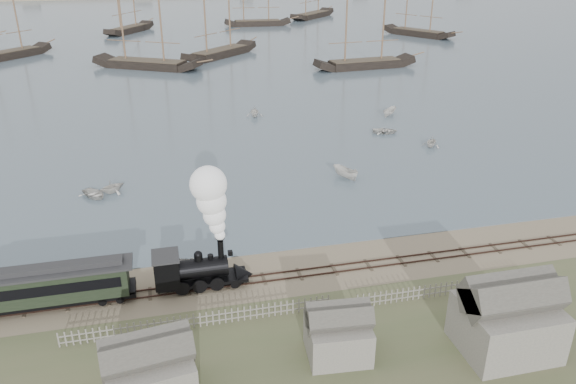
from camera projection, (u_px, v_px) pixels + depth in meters
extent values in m
plane|color=gray|center=(271.00, 265.00, 47.39)|extent=(600.00, 600.00, 0.00)
cube|color=#4D616E|center=(172.00, 17.00, 198.04)|extent=(600.00, 336.00, 0.06)
cube|color=#39251F|center=(277.00, 280.00, 45.14)|extent=(120.00, 0.08, 0.12)
cube|color=#39251F|center=(274.00, 273.00, 46.02)|extent=(120.00, 0.08, 0.12)
cube|color=#3E3328|center=(276.00, 277.00, 45.61)|extent=(120.00, 1.80, 0.06)
cube|color=black|center=(203.00, 279.00, 44.08)|extent=(7.01, 2.06, 0.26)
cylinder|color=black|center=(196.00, 269.00, 43.57)|extent=(4.33, 1.55, 1.55)
cube|color=black|center=(167.00, 270.00, 43.00)|extent=(1.85, 2.27, 2.37)
cube|color=#2C2C2F|center=(165.00, 256.00, 42.49)|extent=(2.06, 2.47, 0.12)
cylinder|color=black|center=(221.00, 250.00, 43.41)|extent=(0.45, 0.45, 1.65)
sphere|color=black|center=(198.00, 255.00, 43.11)|extent=(0.66, 0.66, 0.66)
cone|color=black|center=(244.00, 275.00, 44.82)|extent=(1.44, 2.06, 2.06)
cube|color=black|center=(230.00, 253.00, 43.71)|extent=(0.36, 0.36, 0.36)
cube|color=black|center=(49.00, 300.00, 41.69)|extent=(12.61, 2.07, 0.32)
cube|color=black|center=(46.00, 285.00, 41.17)|extent=(11.71, 2.25, 2.25)
cube|color=black|center=(43.00, 292.00, 40.07)|extent=(10.81, 0.06, 0.81)
cube|color=black|center=(48.00, 275.00, 42.09)|extent=(10.81, 0.06, 0.81)
cube|color=#2C2C2F|center=(43.00, 272.00, 40.69)|extent=(12.61, 2.43, 0.16)
cube|color=#2C2C2F|center=(42.00, 269.00, 40.58)|extent=(11.26, 1.08, 0.41)
imported|color=silver|center=(199.00, 267.00, 46.24)|extent=(4.76, 5.24, 0.89)
imported|color=silver|center=(94.00, 194.00, 59.56)|extent=(4.22, 3.99, 0.71)
imported|color=silver|center=(112.00, 186.00, 60.41)|extent=(3.46, 3.59, 1.45)
imported|color=silver|center=(345.00, 173.00, 64.14)|extent=(3.54, 2.96, 1.31)
imported|color=silver|center=(385.00, 131.00, 79.12)|extent=(3.45, 4.10, 0.73)
imported|color=silver|center=(431.00, 142.00, 73.82)|extent=(3.55, 3.54, 1.42)
imported|color=silver|center=(389.00, 112.00, 86.93)|extent=(2.89, 3.27, 1.23)
imported|color=silver|center=(255.00, 112.00, 86.39)|extent=(3.36, 3.04, 1.56)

